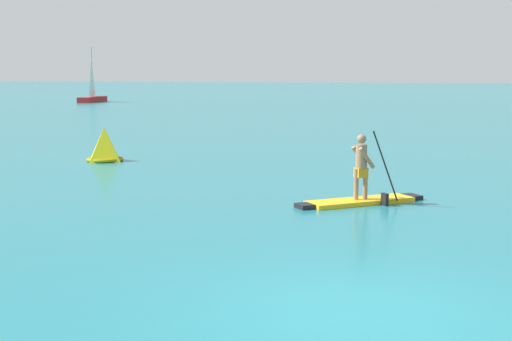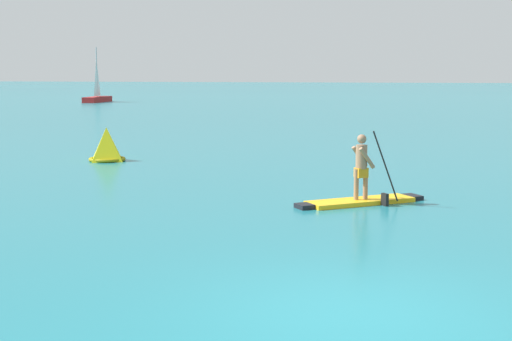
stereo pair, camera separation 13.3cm
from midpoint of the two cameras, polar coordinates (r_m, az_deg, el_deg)
ground at (r=9.16m, az=8.26°, el=-11.17°), size 440.00×440.00×0.00m
paddleboarder_mid_center at (r=16.53m, az=8.60°, el=-1.57°), size 2.77×2.37×1.74m
race_marker_buoy at (r=24.81m, az=-11.61°, el=1.91°), size 1.29×1.29×1.14m
sailboat_left_horizon at (r=75.97m, az=-12.43°, el=5.86°), size 1.85×5.46×5.58m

